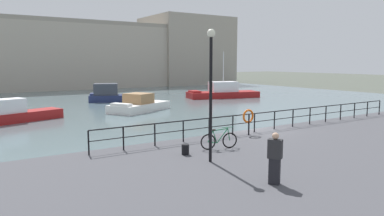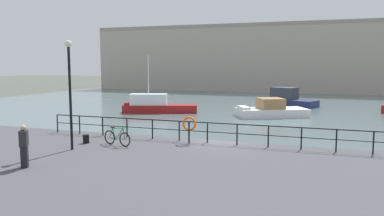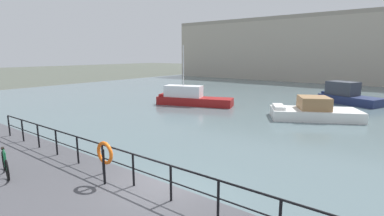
# 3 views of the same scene
# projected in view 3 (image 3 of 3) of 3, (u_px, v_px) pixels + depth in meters

# --- Properties ---
(ground_plane) EXTENTS (240.00, 240.00, 0.00)m
(ground_plane) POSITION_uv_depth(u_px,v_px,m) (162.00, 207.00, 9.48)
(ground_plane) COLOR #4C5147
(water_basin) EXTENTS (80.00, 60.00, 0.01)m
(water_basin) POSITION_uv_depth(u_px,v_px,m) (340.00, 98.00, 33.14)
(water_basin) COLOR slate
(water_basin) RESTS_ON ground_plane
(moored_small_launch) EXTENTS (7.74, 4.23, 5.89)m
(moored_small_launch) POSITION_uv_depth(u_px,v_px,m) (190.00, 97.00, 28.52)
(moored_small_launch) COLOR maroon
(moored_small_launch) RESTS_ON water_basin
(moored_white_yacht) EXTENTS (7.14, 5.63, 1.76)m
(moored_white_yacht) POSITION_uv_depth(u_px,v_px,m) (314.00, 111.00, 22.29)
(moored_white_yacht) COLOR white
(moored_white_yacht) RESTS_ON water_basin
(moored_green_narrowboat) EXTENTS (6.33, 4.58, 2.20)m
(moored_green_narrowboat) POSITION_uv_depth(u_px,v_px,m) (347.00, 95.00, 29.59)
(moored_green_narrowboat) COLOR navy
(moored_green_narrowboat) RESTS_ON water_basin
(quay_railing) EXTENTS (21.89, 0.07, 1.08)m
(quay_railing) POSITION_uv_depth(u_px,v_px,m) (171.00, 176.00, 7.95)
(quay_railing) COLOR black
(quay_railing) RESTS_ON quay_promenade
(parked_bicycle) EXTENTS (1.73, 0.50, 0.98)m
(parked_bicycle) POSITION_uv_depth(u_px,v_px,m) (5.00, 165.00, 9.70)
(parked_bicycle) COLOR black
(parked_bicycle) RESTS_ON quay_promenade
(life_ring_stand) EXTENTS (0.75, 0.16, 1.40)m
(life_ring_stand) POSITION_uv_depth(u_px,v_px,m) (105.00, 154.00, 9.00)
(life_ring_stand) COLOR black
(life_ring_stand) RESTS_ON quay_promenade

